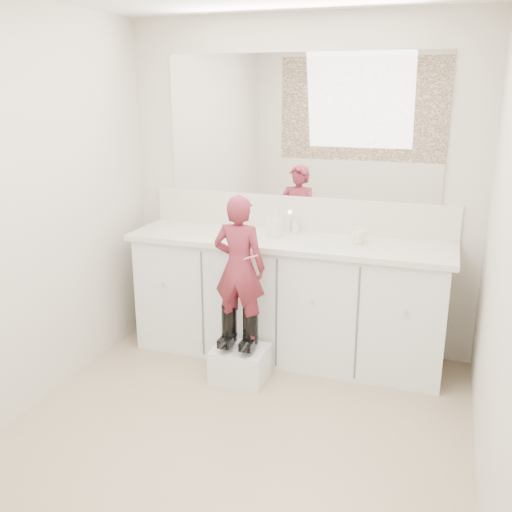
% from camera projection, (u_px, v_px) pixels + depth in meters
% --- Properties ---
extents(floor, '(3.00, 3.00, 0.00)m').
position_uv_depth(floor, '(226.00, 448.00, 3.15)').
color(floor, '#856F57').
rests_on(floor, ground).
extents(wall_back, '(2.60, 0.00, 2.60)m').
position_uv_depth(wall_back, '(299.00, 188.00, 4.16)').
color(wall_back, beige).
rests_on(wall_back, floor).
extents(wall_front, '(2.60, 0.00, 2.60)m').
position_uv_depth(wall_front, '(0.00, 381.00, 1.44)').
color(wall_front, beige).
rests_on(wall_front, floor).
extents(wall_left, '(0.00, 3.00, 3.00)m').
position_uv_depth(wall_left, '(8.00, 219.00, 3.20)').
color(wall_left, beige).
rests_on(wall_left, floor).
extents(wall_right, '(0.00, 3.00, 3.00)m').
position_uv_depth(wall_right, '(508.00, 263.00, 2.40)').
color(wall_right, beige).
rests_on(wall_right, floor).
extents(vanity_cabinet, '(2.20, 0.55, 0.85)m').
position_uv_depth(vanity_cabinet, '(287.00, 300.00, 4.14)').
color(vanity_cabinet, silver).
rests_on(vanity_cabinet, floor).
extents(countertop, '(2.28, 0.58, 0.04)m').
position_uv_depth(countertop, '(288.00, 241.00, 3.99)').
color(countertop, beige).
rests_on(countertop, vanity_cabinet).
extents(backsplash, '(2.28, 0.03, 0.25)m').
position_uv_depth(backsplash, '(298.00, 213.00, 4.20)').
color(backsplash, beige).
rests_on(backsplash, countertop).
extents(mirror, '(2.00, 0.02, 1.00)m').
position_uv_depth(mirror, '(300.00, 127.00, 4.03)').
color(mirror, white).
rests_on(mirror, wall_back).
extents(faucet, '(0.08, 0.08, 0.10)m').
position_uv_depth(faucet, '(294.00, 226.00, 4.12)').
color(faucet, silver).
rests_on(faucet, countertop).
extents(cup, '(0.12, 0.12, 0.10)m').
position_uv_depth(cup, '(358.00, 236.00, 3.85)').
color(cup, '#F2E5C1').
rests_on(cup, countertop).
extents(soap_bottle, '(0.11, 0.11, 0.19)m').
position_uv_depth(soap_bottle, '(274.00, 223.00, 4.02)').
color(soap_bottle, white).
rests_on(soap_bottle, countertop).
extents(step_stool, '(0.36, 0.30, 0.23)m').
position_uv_depth(step_stool, '(240.00, 364.00, 3.85)').
color(step_stool, silver).
rests_on(step_stool, floor).
extents(boot_left, '(0.11, 0.20, 0.30)m').
position_uv_depth(boot_left, '(229.00, 326.00, 3.80)').
color(boot_left, black).
rests_on(boot_left, step_stool).
extents(boot_right, '(0.11, 0.20, 0.30)m').
position_uv_depth(boot_right, '(250.00, 329.00, 3.76)').
color(boot_right, black).
rests_on(boot_right, step_stool).
extents(toddler, '(0.35, 0.23, 0.94)m').
position_uv_depth(toddler, '(239.00, 267.00, 3.66)').
color(toddler, '#B33746').
rests_on(toddler, step_stool).
extents(toothbrush, '(0.14, 0.01, 0.06)m').
position_uv_depth(toothbrush, '(248.00, 258.00, 3.58)').
color(toothbrush, pink).
rests_on(toothbrush, toddler).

